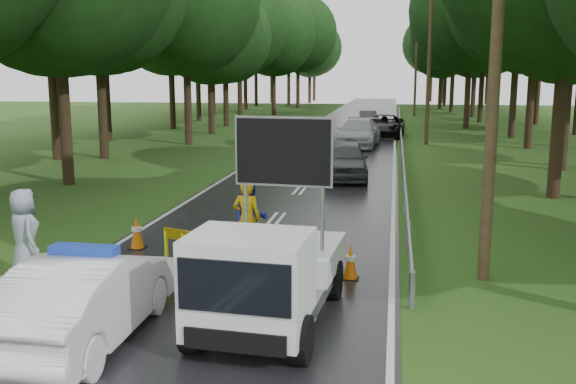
% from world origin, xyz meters
% --- Properties ---
extents(ground, '(160.00, 160.00, 0.00)m').
position_xyz_m(ground, '(0.00, 0.00, 0.00)').
color(ground, '#214814').
rests_on(ground, ground).
extents(road, '(7.00, 140.00, 0.02)m').
position_xyz_m(road, '(0.00, 30.00, 0.01)').
color(road, black).
rests_on(road, ground).
extents(guardrail, '(0.12, 60.06, 0.70)m').
position_xyz_m(guardrail, '(3.70, 29.67, 0.55)').
color(guardrail, gray).
rests_on(guardrail, ground).
extents(utility_pole_near, '(1.40, 0.24, 10.00)m').
position_xyz_m(utility_pole_near, '(5.20, 2.00, 5.06)').
color(utility_pole_near, '#3E2D1D').
rests_on(utility_pole_near, ground).
extents(utility_pole_mid, '(1.40, 0.24, 10.00)m').
position_xyz_m(utility_pole_mid, '(5.20, 28.00, 5.06)').
color(utility_pole_mid, '#3E2D1D').
rests_on(utility_pole_mid, ground).
extents(utility_pole_far, '(1.40, 0.24, 10.00)m').
position_xyz_m(utility_pole_far, '(5.20, 54.00, 5.06)').
color(utility_pole_far, '#3E2D1D').
rests_on(utility_pole_far, ground).
extents(police_sedan, '(1.55, 4.30, 1.55)m').
position_xyz_m(police_sedan, '(-1.35, -2.25, 0.71)').
color(police_sedan, white).
rests_on(police_sedan, ground).
extents(work_truck, '(2.17, 4.38, 3.39)m').
position_xyz_m(work_truck, '(1.32, -1.25, 0.92)').
color(work_truck, gray).
rests_on(work_truck, ground).
extents(barrier, '(2.23, 0.85, 0.98)m').
position_xyz_m(barrier, '(-0.32, 1.00, 0.74)').
color(barrier, '#FBF80D').
rests_on(barrier, ground).
extents(officer, '(0.69, 0.48, 1.80)m').
position_xyz_m(officer, '(0.04, 2.81, 0.90)').
color(officer, '#E7B70C').
rests_on(officer, ground).
extents(civilian, '(0.93, 0.79, 1.69)m').
position_xyz_m(civilian, '(0.08, 3.00, 0.84)').
color(civilian, '#18229F').
rests_on(civilian, ground).
extents(bystander_right, '(1.08, 1.06, 1.88)m').
position_xyz_m(bystander_right, '(-4.09, 0.51, 0.94)').
color(bystander_right, '#8C9AA8').
rests_on(bystander_right, ground).
extents(queue_car_first, '(2.12, 4.52, 1.50)m').
position_xyz_m(queue_car_first, '(1.38, 14.36, 0.75)').
color(queue_car_first, '#3E4045').
rests_on(queue_car_first, ground).
extents(queue_car_second, '(2.65, 5.65, 1.59)m').
position_xyz_m(queue_car_second, '(1.24, 25.96, 0.80)').
color(queue_car_second, '#ACAFB4').
rests_on(queue_car_second, ground).
extents(queue_car_third, '(2.87, 5.53, 1.49)m').
position_xyz_m(queue_car_third, '(2.60, 32.05, 0.74)').
color(queue_car_third, black).
rests_on(queue_car_third, ground).
extents(queue_car_fourth, '(1.55, 3.94, 1.28)m').
position_xyz_m(queue_car_fourth, '(1.20, 40.26, 0.64)').
color(queue_car_fourth, '#42444A').
rests_on(queue_car_fourth, ground).
extents(cone_near_left, '(0.33, 0.33, 0.70)m').
position_xyz_m(cone_near_left, '(-3.11, -1.00, 0.34)').
color(cone_near_left, black).
rests_on(cone_near_left, ground).
extents(cone_center, '(0.32, 0.32, 0.69)m').
position_xyz_m(cone_center, '(0.50, 2.00, 0.33)').
color(cone_center, black).
rests_on(cone_center, ground).
extents(cone_far, '(0.33, 0.33, 0.69)m').
position_xyz_m(cone_far, '(1.17, 2.50, 0.33)').
color(cone_far, black).
rests_on(cone_far, ground).
extents(cone_left_mid, '(0.39, 0.39, 0.82)m').
position_xyz_m(cone_left_mid, '(-2.72, 3.00, 0.40)').
color(cone_left_mid, black).
rests_on(cone_left_mid, ground).
extents(cone_right, '(0.36, 0.36, 0.76)m').
position_xyz_m(cone_right, '(2.50, 1.52, 0.37)').
color(cone_right, black).
rests_on(cone_right, ground).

